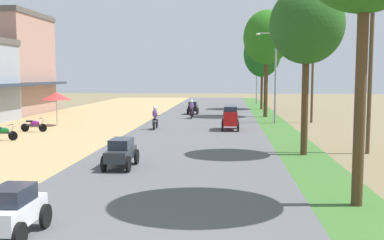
# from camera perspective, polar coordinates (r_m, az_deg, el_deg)

# --- Properties ---
(shophouse_far) EXTENTS (7.62, 9.25, 10.10)m
(shophouse_far) POSITION_cam_1_polar(r_m,az_deg,el_deg) (49.53, -22.06, 6.59)
(shophouse_far) COLOR tan
(shophouse_far) RESTS_ON ground
(parked_motorbike_second) EXTENTS (1.80, 0.54, 0.94)m
(parked_motorbike_second) POSITION_cam_1_polar(r_m,az_deg,el_deg) (28.87, -22.61, -1.40)
(parked_motorbike_second) COLOR black
(parked_motorbike_second) RESTS_ON dirt_shoulder
(parked_motorbike_third) EXTENTS (1.80, 0.54, 0.94)m
(parked_motorbike_third) POSITION_cam_1_polar(r_m,az_deg,el_deg) (32.48, -19.18, -0.55)
(parked_motorbike_third) COLOR black
(parked_motorbike_third) RESTS_ON dirt_shoulder
(vendor_umbrella) EXTENTS (2.20, 2.20, 2.52)m
(vendor_umbrella) POSITION_cam_1_polar(r_m,az_deg,el_deg) (35.80, -16.65, 2.89)
(vendor_umbrella) COLOR #99999E
(vendor_umbrella) RESTS_ON dirt_shoulder
(median_tree_second) EXTENTS (3.49, 3.49, 7.99)m
(median_tree_second) POSITION_cam_1_polar(r_m,az_deg,el_deg) (22.39, 14.19, 11.37)
(median_tree_second) COLOR #4C351E
(median_tree_second) RESTS_ON median_strip
(median_tree_third) EXTENTS (4.20, 4.20, 9.70)m
(median_tree_third) POSITION_cam_1_polar(r_m,az_deg,el_deg) (42.38, 9.33, 10.14)
(median_tree_third) COLOR #4C351E
(median_tree_third) RESTS_ON median_strip
(median_tree_fourth) EXTENTS (4.13, 4.13, 8.83)m
(median_tree_fourth) POSITION_cam_1_polar(r_m,az_deg,el_deg) (51.74, 8.80, 8.23)
(median_tree_fourth) COLOR #4C351E
(median_tree_fourth) RESTS_ON median_strip
(streetlamp_near) EXTENTS (3.16, 0.20, 7.24)m
(streetlamp_near) POSITION_cam_1_polar(r_m,az_deg,el_deg) (36.56, 10.44, 6.16)
(streetlamp_near) COLOR gray
(streetlamp_near) RESTS_ON median_strip
(streetlamp_mid) EXTENTS (3.16, 0.20, 7.57)m
(streetlamp_mid) POSITION_cam_1_polar(r_m,az_deg,el_deg) (60.44, 8.13, 6.10)
(streetlamp_mid) COLOR gray
(streetlamp_mid) RESTS_ON median_strip
(utility_pole_near) EXTENTS (1.80, 0.20, 8.65)m
(utility_pole_near) POSITION_cam_1_polar(r_m,az_deg,el_deg) (23.90, 21.50, 6.79)
(utility_pole_near) COLOR brown
(utility_pole_near) RESTS_ON ground
(utility_pole_far) EXTENTS (1.80, 0.20, 9.22)m
(utility_pole_far) POSITION_cam_1_polar(r_m,az_deg,el_deg) (38.36, 14.91, 6.83)
(utility_pole_far) COLOR brown
(utility_pole_far) RESTS_ON ground
(car_hatchback_white) EXTENTS (1.04, 2.00, 1.23)m
(car_hatchback_white) POSITION_cam_1_polar(r_m,az_deg,el_deg) (11.57, -21.48, -10.42)
(car_hatchback_white) COLOR silver
(car_hatchback_white) RESTS_ON road_strip
(car_sedan_charcoal) EXTENTS (1.10, 2.26, 1.19)m
(car_sedan_charcoal) POSITION_cam_1_polar(r_m,az_deg,el_deg) (18.94, -8.90, -3.94)
(car_sedan_charcoal) COLOR #282D33
(car_sedan_charcoal) RESTS_ON road_strip
(car_van_red) EXTENTS (1.19, 2.41, 1.67)m
(car_van_red) POSITION_cam_1_polar(r_m,az_deg,el_deg) (31.65, 4.83, 0.45)
(car_van_red) COLOR red
(car_van_red) RESTS_ON road_strip
(car_hatchback_black) EXTENTS (1.04, 2.00, 1.23)m
(car_hatchback_black) POSITION_cam_1_polar(r_m,az_deg,el_deg) (44.44, 0.10, 1.60)
(car_hatchback_black) COLOR black
(car_hatchback_black) RESTS_ON road_strip
(motorbike_ahead_second) EXTENTS (0.54, 1.80, 1.66)m
(motorbike_ahead_second) POSITION_cam_1_polar(r_m,az_deg,el_deg) (32.10, -4.63, 0.22)
(motorbike_ahead_second) COLOR black
(motorbike_ahead_second) RESTS_ON road_strip
(motorbike_ahead_third) EXTENTS (0.54, 1.80, 1.66)m
(motorbike_ahead_third) POSITION_cam_1_polar(r_m,az_deg,el_deg) (40.08, -0.03, 1.31)
(motorbike_ahead_third) COLOR black
(motorbike_ahead_third) RESTS_ON road_strip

